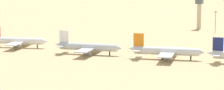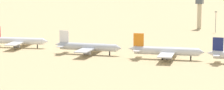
# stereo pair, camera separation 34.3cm
# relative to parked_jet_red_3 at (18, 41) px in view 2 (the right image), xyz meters

# --- Properties ---
(ground) EXTENTS (4000.00, 4000.00, 0.00)m
(ground) POSITION_rel_parked_jet_red_3_xyz_m (45.26, -15.86, -3.95)
(ground) COLOR tan
(parked_jet_red_3) EXTENTS (36.25, 31.04, 12.05)m
(parked_jet_red_3) POSITION_rel_parked_jet_red_3_xyz_m (0.00, 0.00, 0.00)
(parked_jet_red_3) COLOR white
(parked_jet_red_3) RESTS_ON ground
(parked_jet_white_4) EXTENTS (37.39, 31.69, 12.35)m
(parked_jet_white_4) POSITION_rel_parked_jet_red_3_xyz_m (47.51, -5.61, 0.10)
(parked_jet_white_4) COLOR silver
(parked_jet_white_4) RESTS_ON ground
(parked_jet_orange_5) EXTENTS (38.44, 32.80, 12.74)m
(parked_jet_orange_5) POSITION_rel_parked_jet_red_3_xyz_m (89.74, -3.26, 0.23)
(parked_jet_orange_5) COLOR silver
(parked_jet_orange_5) RESTS_ON ground
(control_tower) EXTENTS (5.20, 5.20, 24.28)m
(control_tower) POSITION_rel_parked_jet_red_3_xyz_m (72.61, 133.52, 10.70)
(control_tower) COLOR #C6B793
(control_tower) RESTS_ON ground
(light_pole_mid) EXTENTS (1.80, 0.50, 15.02)m
(light_pole_mid) POSITION_rel_parked_jet_red_3_xyz_m (88.97, 115.54, 4.76)
(light_pole_mid) COLOR #59595E
(light_pole_mid) RESTS_ON ground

